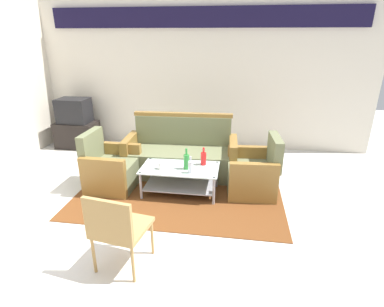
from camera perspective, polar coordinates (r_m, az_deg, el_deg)
name	(u,v)px	position (r m, az deg, el deg)	size (l,w,h in m)	color
ground_plane	(171,229)	(3.77, -4.01, -13.86)	(14.00, 14.00, 0.00)	silver
wall_back	(202,73)	(6.13, 1.94, 14.82)	(6.52, 0.19, 2.80)	silver
rug	(180,191)	(4.57, -2.22, -6.97)	(2.94, 2.06, 0.01)	brown
couch	(181,155)	(5.02, -2.04, -0.37)	(1.83, 0.81, 0.96)	#6B704C
armchair_left	(111,169)	(4.74, -14.97, -2.84)	(0.71, 0.77, 0.85)	#6B704C
armchair_right	(253,174)	(4.52, 11.42, -3.74)	(0.75, 0.80, 0.85)	#6B704C
coffee_table	(180,176)	(4.40, -2.24, -4.25)	(1.10, 0.60, 0.40)	silver
bottle_red	(203,158)	(4.39, 2.17, -0.90)	(0.08, 0.08, 0.26)	red
bottle_clear	(191,167)	(4.13, -0.28, -2.47)	(0.07, 0.07, 0.24)	silver
bottle_green	(186,161)	(4.25, -1.05, -1.46)	(0.08, 0.08, 0.30)	#2D8C38
cup	(161,166)	(4.29, -5.87, -2.27)	(0.08, 0.08, 0.10)	silver
tv_stand	(77,134)	(6.70, -20.67, 3.36)	(0.80, 0.50, 0.52)	black
television	(74,111)	(6.58, -21.23, 7.51)	(0.60, 0.45, 0.48)	black
wicker_chair	(117,226)	(3.02, -13.91, -13.08)	(0.55, 0.55, 0.84)	#AD844C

